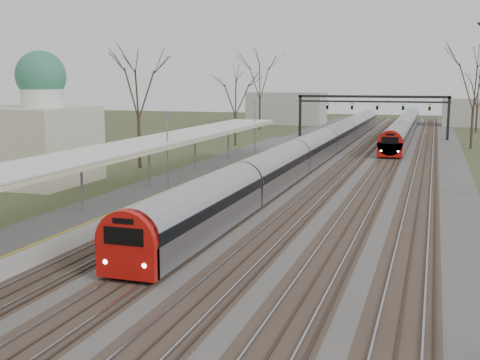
# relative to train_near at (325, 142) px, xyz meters

# --- Properties ---
(track_bed) EXTENTS (24.00, 160.00, 0.22)m
(track_bed) POSITION_rel_train_near_xyz_m (2.76, -8.49, -1.42)
(track_bed) COLOR #474442
(track_bed) RESTS_ON ground
(platform) EXTENTS (3.50, 69.00, 1.00)m
(platform) POSITION_rel_train_near_xyz_m (-6.55, -25.99, -0.98)
(platform) COLOR #9E9B93
(platform) RESTS_ON ground
(canopy) EXTENTS (4.10, 50.00, 3.11)m
(canopy) POSITION_rel_train_near_xyz_m (-6.55, -30.50, 2.45)
(canopy) COLOR slate
(canopy) RESTS_ON platform
(dome_building) EXTENTS (10.00, 8.00, 10.30)m
(dome_building) POSITION_rel_train_near_xyz_m (-19.21, -25.49, 2.24)
(dome_building) COLOR beige
(dome_building) RESTS_ON ground
(signal_gantry) EXTENTS (21.00, 0.59, 6.08)m
(signal_gantry) POSITION_rel_train_near_xyz_m (2.79, 21.50, 3.43)
(signal_gantry) COLOR black
(signal_gantry) RESTS_ON ground
(tree_west_far) EXTENTS (5.50, 5.50, 11.33)m
(tree_west_far) POSITION_rel_train_near_xyz_m (-14.50, -15.49, 6.54)
(tree_west_far) COLOR #2D231C
(tree_west_far) RESTS_ON ground
(train_near) EXTENTS (2.62, 90.21, 3.05)m
(train_near) POSITION_rel_train_near_xyz_m (0.00, 0.00, 0.00)
(train_near) COLOR #989AA1
(train_near) RESTS_ON ground
(train_far) EXTENTS (2.62, 60.21, 3.05)m
(train_far) POSITION_rel_train_near_xyz_m (7.00, 27.77, 0.00)
(train_far) COLOR #989AA1
(train_far) RESTS_ON ground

